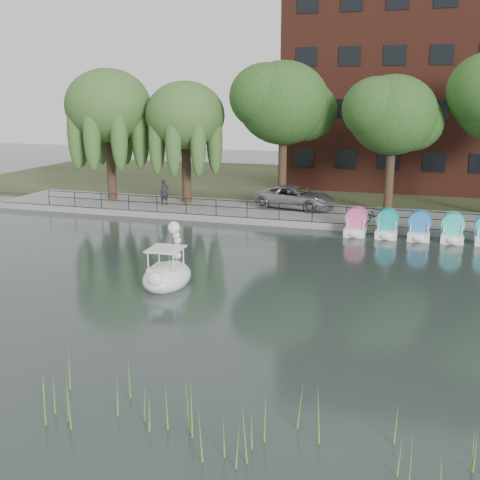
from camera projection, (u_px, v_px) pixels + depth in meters
The scene contains 16 objects.
ground_plane at pixel (197, 294), 23.75m from camera, with size 120.00×120.00×0.00m, color #323F3C.
promenade at pixel (289, 214), 38.51m from camera, with size 40.00×6.00×0.40m, color gray.
kerb at pixel (278, 223), 35.78m from camera, with size 40.00×0.25×0.40m, color gray.
land_strip at pixel (327, 184), 51.47m from camera, with size 60.00×22.00×0.36m, color #47512D.
railing at pixel (279, 207), 35.74m from camera, with size 32.00×0.05×1.00m.
apartment_building at pixel (419, 72), 47.20m from camera, with size 20.00×10.07×18.00m.
willow_left at pixel (108, 106), 41.23m from camera, with size 5.88×5.88×9.01m.
willow_mid at pixel (185, 116), 40.21m from camera, with size 5.32×5.32×8.15m.
broadleaf_center at pixel (283, 104), 39.03m from camera, with size 6.00×6.00×9.25m.
broadleaf_right at pixel (393, 116), 36.66m from camera, with size 5.40×5.40×8.32m.
minivan at pixel (296, 196), 39.11m from camera, with size 6.03×2.77×1.68m, color gray.
bicycle at pixel (376, 214), 34.85m from camera, with size 1.72×0.60×1.00m, color gray.
pedestrian at pixel (164, 190), 40.21m from camera, with size 0.71×0.48×1.98m, color black.
swan_boat at pixel (167, 272), 24.83m from camera, with size 2.01×3.07×2.47m.
pedal_boat_row at pixel (419, 228), 32.64m from camera, with size 7.95×1.70×1.40m.
reed_bank at pixel (127, 402), 14.22m from camera, with size 24.00×2.40×1.20m.
Camera 1 is at (8.47, -20.98, 7.70)m, focal length 45.00 mm.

